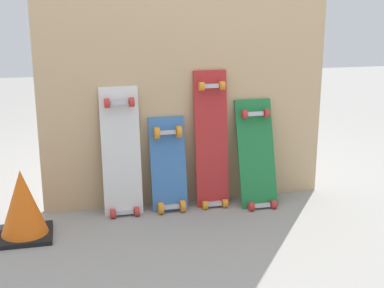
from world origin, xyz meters
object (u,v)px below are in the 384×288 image
(skateboard_red, at_px, (212,145))
(skateboard_green, at_px, (257,160))
(skateboard_white, at_px, (122,157))
(skateboard_blue, at_px, (169,169))
(traffic_cone, at_px, (23,205))

(skateboard_red, relative_size, skateboard_green, 1.25)
(skateboard_white, height_order, skateboard_green, skateboard_white)
(skateboard_red, height_order, skateboard_green, skateboard_red)
(skateboard_green, bearing_deg, skateboard_blue, 175.84)
(skateboard_red, bearing_deg, skateboard_white, -179.64)
(traffic_cone, bearing_deg, skateboard_green, 7.65)
(skateboard_white, distance_m, skateboard_green, 0.80)
(skateboard_white, relative_size, skateboard_blue, 1.32)
(skateboard_white, distance_m, skateboard_blue, 0.29)
(skateboard_white, bearing_deg, skateboard_green, -3.36)
(traffic_cone, bearing_deg, skateboard_white, 22.90)
(skateboard_blue, xyz_separation_m, skateboard_green, (0.53, -0.04, 0.03))
(skateboard_white, xyz_separation_m, skateboard_green, (0.80, -0.05, -0.06))
(skateboard_blue, relative_size, skateboard_green, 0.87)
(skateboard_blue, distance_m, skateboard_red, 0.29)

